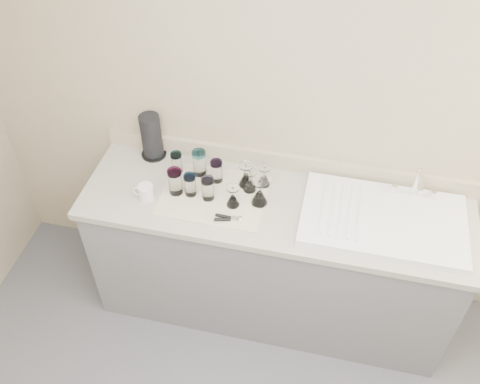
% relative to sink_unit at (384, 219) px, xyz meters
% --- Properties ---
extents(room_envelope, '(3.54, 3.50, 2.52)m').
position_rel_sink_unit_xyz_m(room_envelope, '(-0.55, -1.20, 0.64)').
color(room_envelope, '#4A4A4E').
rests_on(room_envelope, ground).
extents(counter_unit, '(2.06, 0.62, 0.90)m').
position_rel_sink_unit_xyz_m(counter_unit, '(-0.55, -0.00, -0.47)').
color(counter_unit, slate).
rests_on(counter_unit, ground).
extents(sink_unit, '(0.82, 0.50, 0.22)m').
position_rel_sink_unit_xyz_m(sink_unit, '(0.00, 0.00, 0.00)').
color(sink_unit, white).
rests_on(sink_unit, counter_unit).
extents(dish_towel, '(0.55, 0.42, 0.01)m').
position_rel_sink_unit_xyz_m(dish_towel, '(-0.88, -0.01, -0.02)').
color(dish_towel, silver).
rests_on(dish_towel, counter_unit).
extents(tumbler_teal, '(0.06, 0.06, 0.13)m').
position_rel_sink_unit_xyz_m(tumbler_teal, '(-1.13, 0.12, 0.05)').
color(tumbler_teal, white).
rests_on(tumbler_teal, dish_towel).
extents(tumbler_cyan, '(0.08, 0.08, 0.15)m').
position_rel_sink_unit_xyz_m(tumbler_cyan, '(-1.00, 0.13, 0.07)').
color(tumbler_cyan, white).
rests_on(tumbler_cyan, dish_towel).
extents(tumbler_purple, '(0.07, 0.07, 0.13)m').
position_rel_sink_unit_xyz_m(tumbler_purple, '(-0.90, 0.10, 0.06)').
color(tumbler_purple, white).
rests_on(tumbler_purple, dish_towel).
extents(tumbler_magenta, '(0.08, 0.08, 0.15)m').
position_rel_sink_unit_xyz_m(tumbler_magenta, '(-1.08, -0.04, 0.07)').
color(tumbler_magenta, white).
rests_on(tumbler_magenta, dish_towel).
extents(tumbler_blue, '(0.07, 0.07, 0.13)m').
position_rel_sink_unit_xyz_m(tumbler_blue, '(-1.00, -0.03, 0.05)').
color(tumbler_blue, white).
rests_on(tumbler_blue, dish_towel).
extents(tumbler_lavender, '(0.07, 0.07, 0.14)m').
position_rel_sink_unit_xyz_m(tumbler_lavender, '(-0.91, -0.04, 0.06)').
color(tumbler_lavender, white).
rests_on(tumbler_lavender, dish_towel).
extents(goblet_back_left, '(0.08, 0.08, 0.14)m').
position_rel_sink_unit_xyz_m(goblet_back_left, '(-0.74, 0.10, 0.04)').
color(goblet_back_left, white).
rests_on(goblet_back_left, dish_towel).
extents(goblet_back_right, '(0.07, 0.07, 0.12)m').
position_rel_sink_unit_xyz_m(goblet_back_right, '(-0.64, 0.13, 0.03)').
color(goblet_back_right, white).
rests_on(goblet_back_right, dish_towel).
extents(goblet_front_left, '(0.07, 0.07, 0.13)m').
position_rel_sink_unit_xyz_m(goblet_front_left, '(-0.77, -0.06, 0.03)').
color(goblet_front_left, white).
rests_on(goblet_front_left, dish_towel).
extents(goblet_front_right, '(0.09, 0.09, 0.15)m').
position_rel_sink_unit_xyz_m(goblet_front_right, '(-0.64, -0.02, 0.04)').
color(goblet_front_right, white).
rests_on(goblet_front_right, dish_towel).
extents(goblet_extra, '(0.07, 0.07, 0.13)m').
position_rel_sink_unit_xyz_m(goblet_extra, '(-0.71, 0.07, 0.03)').
color(goblet_extra, white).
rests_on(goblet_extra, dish_towel).
extents(can_opener, '(0.14, 0.05, 0.02)m').
position_rel_sink_unit_xyz_m(can_opener, '(-0.77, -0.17, -0.00)').
color(can_opener, silver).
rests_on(can_opener, dish_towel).
extents(white_mug, '(0.12, 0.09, 0.08)m').
position_rel_sink_unit_xyz_m(white_mug, '(-1.23, -0.11, 0.02)').
color(white_mug, silver).
rests_on(white_mug, counter_unit).
extents(paper_towel_roll, '(0.14, 0.14, 0.27)m').
position_rel_sink_unit_xyz_m(paper_towel_roll, '(-1.30, 0.23, 0.11)').
color(paper_towel_roll, black).
rests_on(paper_towel_roll, counter_unit).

